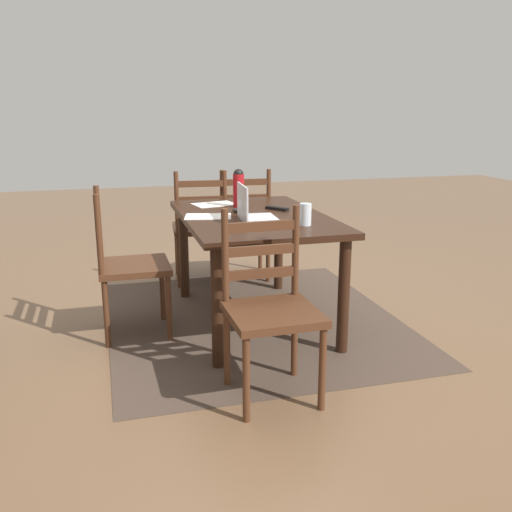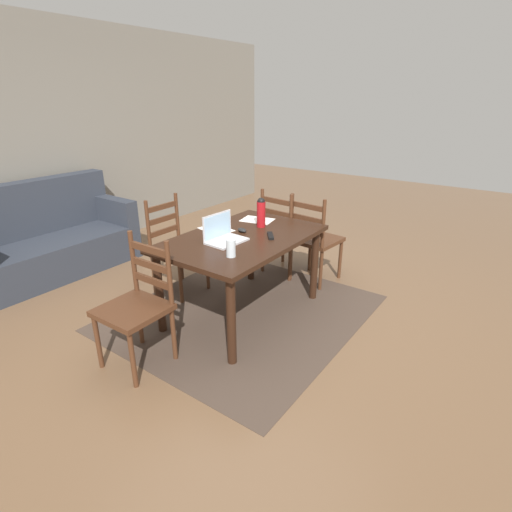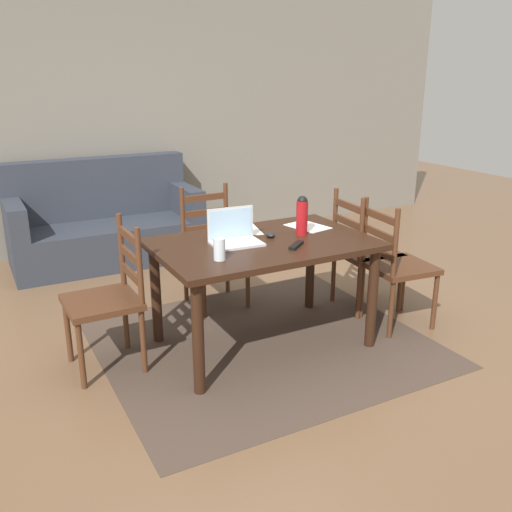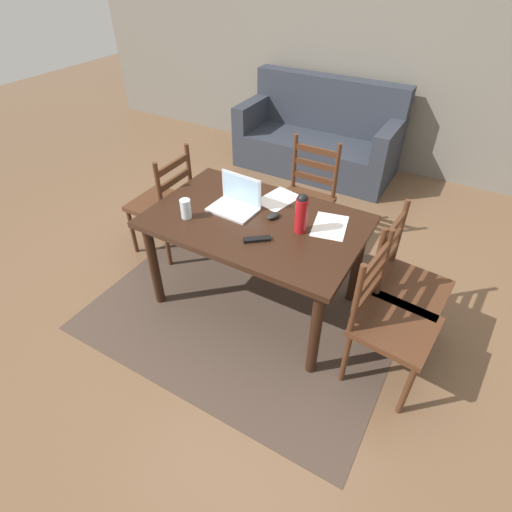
{
  "view_description": "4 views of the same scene",
  "coord_description": "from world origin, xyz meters",
  "px_view_note": "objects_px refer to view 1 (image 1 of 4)",
  "views": [
    {
      "loc": [
        -3.53,
        0.96,
        1.44
      ],
      "look_at": [
        0.07,
        -0.04,
        0.44
      ],
      "focal_mm": 39.48,
      "sensor_mm": 36.0,
      "label": 1
    },
    {
      "loc": [
        -2.56,
        -1.98,
        1.87
      ],
      "look_at": [
        0.12,
        -0.06,
        0.54
      ],
      "focal_mm": 28.08,
      "sensor_mm": 36.0,
      "label": 2
    },
    {
      "loc": [
        -1.7,
        -3.08,
        1.81
      ],
      "look_at": [
        0.01,
        0.13,
        0.6
      ],
      "focal_mm": 39.04,
      "sensor_mm": 36.0,
      "label": 3
    },
    {
      "loc": [
        1.13,
        -1.95,
        2.24
      ],
      "look_at": [
        0.03,
        -0.05,
        0.48
      ],
      "focal_mm": 28.34,
      "sensor_mm": 36.0,
      "label": 4
    }
  ],
  "objects_px": {
    "tv_remote": "(277,208)",
    "laptop": "(252,211)",
    "chair_left_far": "(270,309)",
    "chair_far_head": "(127,265)",
    "drinking_glass": "(305,214)",
    "computer_mouse": "(239,210)",
    "dining_table": "(253,229)",
    "chair_right_near": "(243,225)",
    "water_bottle": "(239,187)",
    "chair_right_far": "(200,228)"
  },
  "relations": [
    {
      "from": "chair_left_far",
      "to": "drinking_glass",
      "type": "xyz_separation_m",
      "value": [
        0.59,
        -0.4,
        0.35
      ]
    },
    {
      "from": "chair_right_near",
      "to": "laptop",
      "type": "height_order",
      "value": "laptop"
    },
    {
      "from": "dining_table",
      "to": "laptop",
      "type": "xyz_separation_m",
      "value": [
        -0.19,
        0.06,
        0.16
      ]
    },
    {
      "from": "chair_left_far",
      "to": "water_bottle",
      "type": "height_order",
      "value": "water_bottle"
    },
    {
      "from": "chair_left_far",
      "to": "computer_mouse",
      "type": "height_order",
      "value": "chair_left_far"
    },
    {
      "from": "chair_right_far",
      "to": "chair_left_far",
      "type": "height_order",
      "value": "same"
    },
    {
      "from": "drinking_glass",
      "to": "tv_remote",
      "type": "relative_size",
      "value": 0.78
    },
    {
      "from": "dining_table",
      "to": "tv_remote",
      "type": "xyz_separation_m",
      "value": [
        0.13,
        -0.2,
        0.11
      ]
    },
    {
      "from": "chair_right_near",
      "to": "tv_remote",
      "type": "height_order",
      "value": "chair_right_near"
    },
    {
      "from": "tv_remote",
      "to": "laptop",
      "type": "bearing_deg",
      "value": 11.27
    },
    {
      "from": "dining_table",
      "to": "tv_remote",
      "type": "relative_size",
      "value": 8.41
    },
    {
      "from": "chair_right_near",
      "to": "chair_far_head",
      "type": "bearing_deg",
      "value": 134.78
    },
    {
      "from": "chair_left_far",
      "to": "water_bottle",
      "type": "bearing_deg",
      "value": -6.99
    },
    {
      "from": "chair_left_far",
      "to": "water_bottle",
      "type": "relative_size",
      "value": 3.53
    },
    {
      "from": "chair_right_far",
      "to": "chair_right_near",
      "type": "bearing_deg",
      "value": -89.99
    },
    {
      "from": "chair_left_far",
      "to": "drinking_glass",
      "type": "relative_size",
      "value": 7.16
    },
    {
      "from": "chair_right_near",
      "to": "computer_mouse",
      "type": "height_order",
      "value": "chair_right_near"
    },
    {
      "from": "chair_far_head",
      "to": "chair_left_far",
      "type": "bearing_deg",
      "value": -147.21
    },
    {
      "from": "drinking_glass",
      "to": "laptop",
      "type": "bearing_deg",
      "value": 50.05
    },
    {
      "from": "chair_left_far",
      "to": "chair_far_head",
      "type": "relative_size",
      "value": 1.0
    },
    {
      "from": "chair_left_far",
      "to": "chair_far_head",
      "type": "distance_m",
      "value": 1.19
    },
    {
      "from": "chair_right_far",
      "to": "chair_far_head",
      "type": "bearing_deg",
      "value": 147.33
    },
    {
      "from": "chair_left_far",
      "to": "chair_far_head",
      "type": "xyz_separation_m",
      "value": [
        1.0,
        0.65,
        0.0
      ]
    },
    {
      "from": "water_bottle",
      "to": "tv_remote",
      "type": "bearing_deg",
      "value": -129.17
    },
    {
      "from": "water_bottle",
      "to": "drinking_glass",
      "type": "bearing_deg",
      "value": -162.08
    },
    {
      "from": "chair_right_far",
      "to": "laptop",
      "type": "relative_size",
      "value": 2.85
    },
    {
      "from": "laptop",
      "to": "water_bottle",
      "type": "relative_size",
      "value": 1.24
    },
    {
      "from": "chair_right_near",
      "to": "laptop",
      "type": "bearing_deg",
      "value": 168.63
    },
    {
      "from": "dining_table",
      "to": "chair_right_near",
      "type": "bearing_deg",
      "value": -10.16
    },
    {
      "from": "chair_right_far",
      "to": "chair_far_head",
      "type": "relative_size",
      "value": 1.0
    },
    {
      "from": "computer_mouse",
      "to": "tv_remote",
      "type": "relative_size",
      "value": 0.59
    },
    {
      "from": "computer_mouse",
      "to": "dining_table",
      "type": "bearing_deg",
      "value": -123.94
    },
    {
      "from": "drinking_glass",
      "to": "computer_mouse",
      "type": "relative_size",
      "value": 1.33
    },
    {
      "from": "dining_table",
      "to": "laptop",
      "type": "bearing_deg",
      "value": 162.29
    },
    {
      "from": "dining_table",
      "to": "drinking_glass",
      "type": "bearing_deg",
      "value": -152.9
    },
    {
      "from": "tv_remote",
      "to": "chair_right_near",
      "type": "bearing_deg",
      "value": -127.22
    },
    {
      "from": "chair_left_far",
      "to": "chair_right_near",
      "type": "xyz_separation_m",
      "value": [
        2.01,
        -0.36,
        0.0
      ]
    },
    {
      "from": "chair_far_head",
      "to": "dining_table",
      "type": "bearing_deg",
      "value": -90.0
    },
    {
      "from": "chair_left_far",
      "to": "water_bottle",
      "type": "xyz_separation_m",
      "value": [
        1.32,
        -0.16,
        0.42
      ]
    },
    {
      "from": "dining_table",
      "to": "chair_right_far",
      "type": "xyz_separation_m",
      "value": [
        1.0,
        0.19,
        -0.19
      ]
    },
    {
      "from": "dining_table",
      "to": "chair_left_far",
      "type": "bearing_deg",
      "value": 169.56
    },
    {
      "from": "chair_far_head",
      "to": "laptop",
      "type": "height_order",
      "value": "laptop"
    },
    {
      "from": "dining_table",
      "to": "chair_right_far",
      "type": "bearing_deg",
      "value": 10.6
    },
    {
      "from": "laptop",
      "to": "chair_right_far",
      "type": "bearing_deg",
      "value": 6.16
    },
    {
      "from": "dining_table",
      "to": "water_bottle",
      "type": "relative_size",
      "value": 5.31
    },
    {
      "from": "drinking_glass",
      "to": "computer_mouse",
      "type": "height_order",
      "value": "drinking_glass"
    },
    {
      "from": "drinking_glass",
      "to": "tv_remote",
      "type": "distance_m",
      "value": 0.54
    },
    {
      "from": "chair_right_far",
      "to": "chair_far_head",
      "type": "height_order",
      "value": "same"
    },
    {
      "from": "dining_table",
      "to": "water_bottle",
      "type": "distance_m",
      "value": 0.39
    },
    {
      "from": "dining_table",
      "to": "computer_mouse",
      "type": "xyz_separation_m",
      "value": [
        0.09,
        0.07,
        0.11
      ]
    }
  ]
}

